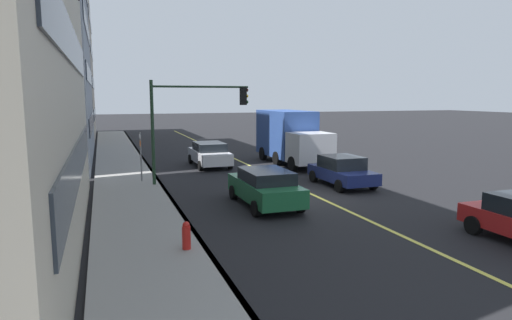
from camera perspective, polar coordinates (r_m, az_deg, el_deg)
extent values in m
plane|color=black|center=(19.85, 7.60, -4.60)|extent=(200.00, 200.00, 0.00)
cube|color=gray|center=(17.81, -15.27, -6.06)|extent=(80.00, 3.18, 0.15)
cube|color=slate|center=(17.96, -10.44, -5.78)|extent=(80.00, 0.16, 0.15)
cube|color=#D8CC4C|center=(19.85, 7.60, -4.58)|extent=(80.00, 0.16, 0.01)
cube|color=#262D38|center=(13.78, -21.88, 0.08)|extent=(14.93, 0.06, 1.10)
cube|color=#262D38|center=(13.73, -22.60, 13.45)|extent=(14.93, 0.06, 1.10)
cube|color=slate|center=(34.19, -28.39, 15.14)|extent=(17.22, 8.43, 18.15)
cube|color=#262D38|center=(33.56, -20.45, 4.64)|extent=(14.47, 0.06, 1.10)
cube|color=#262D38|center=(33.55, -20.73, 10.17)|extent=(14.47, 0.06, 1.10)
cube|color=#262D38|center=(33.84, -21.01, 15.65)|extent=(14.47, 0.06, 1.10)
cube|color=#9E9384|center=(51.20, -26.99, 10.70)|extent=(15.30, 11.53, 14.81)
cube|color=#262D38|center=(50.73, -20.11, 5.66)|extent=(12.85, 0.06, 1.10)
cube|color=#262D38|center=(50.72, -20.29, 9.29)|extent=(12.85, 0.06, 1.10)
cube|color=#262D38|center=(50.91, -20.47, 12.91)|extent=(12.85, 0.06, 1.10)
cube|color=#262D38|center=(51.31, -20.66, 16.49)|extent=(12.85, 0.06, 1.10)
cube|color=navy|center=(22.16, 11.06, -1.80)|extent=(4.01, 1.83, 0.57)
cube|color=black|center=(22.14, 11.00, -0.27)|extent=(2.01, 1.69, 0.61)
cylinder|color=black|center=(21.59, 14.87, -2.95)|extent=(0.60, 0.22, 0.60)
cylinder|color=black|center=(20.65, 10.74, -3.32)|extent=(0.60, 0.22, 0.60)
cylinder|color=black|center=(23.79, 11.30, -1.82)|extent=(0.60, 0.22, 0.60)
cylinder|color=black|center=(22.94, 7.44, -2.10)|extent=(0.60, 0.22, 0.60)
cube|color=#1E6038|center=(17.82, 1.14, -3.83)|extent=(4.45, 1.83, 0.71)
cube|color=black|center=(17.55, 1.34, -2.05)|extent=(2.40, 1.68, 0.47)
cylinder|color=black|center=(18.99, -2.95, -4.20)|extent=(0.60, 0.22, 0.60)
cylinder|color=black|center=(19.55, 2.09, -3.83)|extent=(0.60, 0.22, 0.60)
cylinder|color=black|center=(16.26, -0.02, -6.30)|extent=(0.60, 0.22, 0.60)
cylinder|color=black|center=(16.92, 5.74, -5.77)|extent=(0.60, 0.22, 0.60)
cube|color=silver|center=(28.05, -6.04, 0.52)|extent=(4.66, 1.86, 0.70)
cube|color=black|center=(27.93, -6.03, 1.74)|extent=(2.48, 1.71, 0.51)
cylinder|color=black|center=(29.41, -8.44, 0.14)|extent=(0.60, 0.22, 0.60)
cylinder|color=black|center=(29.80, -5.00, 0.30)|extent=(0.60, 0.22, 0.60)
cylinder|color=black|center=(26.42, -7.18, -0.74)|extent=(0.60, 0.22, 0.60)
cylinder|color=black|center=(26.86, -3.38, -0.54)|extent=(0.60, 0.22, 0.60)
cylinder|color=black|center=(15.83, 26.26, -7.56)|extent=(0.60, 0.22, 0.60)
cube|color=silver|center=(26.32, 7.04, 1.54)|extent=(2.06, 2.38, 1.81)
cube|color=#2D4C93|center=(29.66, 3.84, 3.48)|extent=(5.15, 2.38, 3.00)
cylinder|color=black|center=(26.96, 9.17, -0.28)|extent=(0.90, 0.28, 0.90)
cylinder|color=black|center=(25.96, 4.75, -0.53)|extent=(0.90, 0.28, 0.90)
cylinder|color=black|center=(31.44, 4.81, 0.99)|extent=(0.90, 0.28, 0.90)
cylinder|color=black|center=(30.59, 0.91, 0.82)|extent=(0.90, 0.28, 0.90)
cylinder|color=black|center=(29.13, 6.87, 0.39)|extent=(0.90, 0.28, 0.90)
cylinder|color=black|center=(28.20, 2.71, 0.19)|extent=(0.90, 0.28, 0.90)
cylinder|color=#1E3823|center=(21.68, -13.19, 3.22)|extent=(0.16, 0.16, 5.15)
cylinder|color=#1E3823|center=(22.00, -7.08, 9.37)|extent=(0.10, 4.80, 0.10)
cube|color=black|center=(22.55, -1.66, 8.26)|extent=(0.28, 0.30, 0.90)
sphere|color=#360605|center=(22.61, -1.23, 9.02)|extent=(0.18, 0.18, 0.18)
sphere|color=gold|center=(22.60, -1.22, 8.26)|extent=(0.18, 0.18, 0.18)
sphere|color=black|center=(22.60, -1.22, 7.50)|extent=(0.18, 0.18, 0.18)
cylinder|color=slate|center=(22.87, -14.63, 0.22)|extent=(0.08, 0.08, 2.61)
cube|color=white|center=(22.74, -14.78, 2.97)|extent=(0.60, 0.02, 0.20)
cube|color=#DB5919|center=(22.78, -14.75, 2.09)|extent=(0.44, 0.02, 0.28)
cylinder|color=red|center=(12.64, -8.97, -10.20)|extent=(0.24, 0.24, 0.80)
sphere|color=red|center=(12.51, -9.02, -8.29)|extent=(0.20, 0.20, 0.20)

